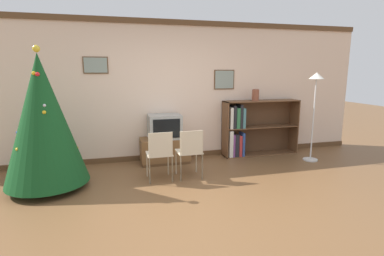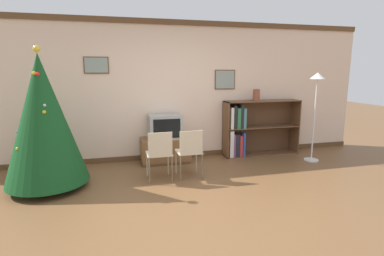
{
  "view_description": "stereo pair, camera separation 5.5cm",
  "coord_description": "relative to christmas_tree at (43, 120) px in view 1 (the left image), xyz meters",
  "views": [
    {
      "loc": [
        -1.01,
        -3.56,
        1.76
      ],
      "look_at": [
        0.28,
        1.23,
        0.8
      ],
      "focal_mm": 28.0,
      "sensor_mm": 36.0,
      "label": 1
    },
    {
      "loc": [
        -0.96,
        -3.57,
        1.76
      ],
      "look_at": [
        0.28,
        1.23,
        0.8
      ],
      "focal_mm": 28.0,
      "sensor_mm": 36.0,
      "label": 2
    }
  ],
  "objects": [
    {
      "name": "bookshelf",
      "position": [
        3.7,
        0.9,
        -0.49
      ],
      "size": [
        1.61,
        0.36,
        1.14
      ],
      "color": "brown",
      "rests_on": "ground_plane"
    },
    {
      "name": "standing_lamp",
      "position": [
        4.74,
        0.21,
        0.27
      ],
      "size": [
        0.28,
        0.28,
        1.72
      ],
      "color": "silver",
      "rests_on": "ground_plane"
    },
    {
      "name": "ground_plane",
      "position": [
        1.99,
        -1.14,
        -1.05
      ],
      "size": [
        24.0,
        24.0,
        0.0
      ],
      "primitive_type": "plane",
      "color": "brown"
    },
    {
      "name": "television",
      "position": [
        1.92,
        0.82,
        -0.34
      ],
      "size": [
        0.61,
        0.46,
        0.45
      ],
      "color": "#9E9E99",
      "rests_on": "tv_console"
    },
    {
      "name": "vase",
      "position": [
        3.81,
        0.85,
        0.22
      ],
      "size": [
        0.14,
        0.14,
        0.24
      ],
      "color": "brown",
      "rests_on": "bookshelf"
    },
    {
      "name": "tv_console",
      "position": [
        1.92,
        0.83,
        -0.81
      ],
      "size": [
        0.93,
        0.48,
        0.48
      ],
      "color": "brown",
      "rests_on": "ground_plane"
    },
    {
      "name": "folding_chair_right",
      "position": [
        2.17,
        -0.14,
        -0.57
      ],
      "size": [
        0.4,
        0.4,
        0.82
      ],
      "color": "beige",
      "rests_on": "ground_plane"
    },
    {
      "name": "wall_back",
      "position": [
        1.99,
        1.13,
        0.3
      ],
      "size": [
        8.5,
        0.11,
        2.7
      ],
      "color": "beige",
      "rests_on": "ground_plane"
    },
    {
      "name": "christmas_tree",
      "position": [
        0.0,
        0.0,
        0.0
      ],
      "size": [
        1.19,
        1.19,
        2.1
      ],
      "color": "maroon",
      "rests_on": "ground_plane"
    },
    {
      "name": "folding_chair_left",
      "position": [
        1.68,
        -0.14,
        -0.57
      ],
      "size": [
        0.4,
        0.4,
        0.82
      ],
      "color": "beige",
      "rests_on": "ground_plane"
    }
  ]
}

